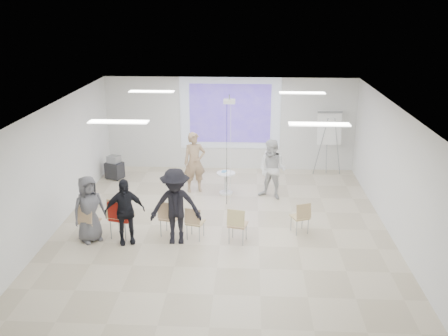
{
  "coord_description": "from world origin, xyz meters",
  "views": [
    {
      "loc": [
        0.63,
        -11.15,
        5.29
      ],
      "look_at": [
        0.0,
        0.8,
        1.25
      ],
      "focal_mm": 40.0,
      "sensor_mm": 36.0,
      "label": 1
    }
  ],
  "objects_px": {
    "chair_left_mid": "(119,215)",
    "audience_left": "(124,207)",
    "chair_center": "(194,221)",
    "audience_outer": "(89,205)",
    "chair_right_inner": "(237,223)",
    "chair_right_far": "(301,215)",
    "chair_far_left": "(87,219)",
    "chair_left_inner": "(169,216)",
    "laptop": "(170,216)",
    "player_left": "(194,158)",
    "player_right": "(272,166)",
    "av_cart": "(114,168)",
    "audience_mid": "(175,202)",
    "pedestal_table": "(226,182)",
    "flipchart_easel": "(329,129)"
  },
  "relations": [
    {
      "from": "chair_far_left",
      "to": "audience_outer",
      "type": "relative_size",
      "value": 0.5
    },
    {
      "from": "chair_left_inner",
      "to": "flipchart_easel",
      "type": "relative_size",
      "value": 0.44
    },
    {
      "from": "player_right",
      "to": "flipchart_easel",
      "type": "bearing_deg",
      "value": 75.17
    },
    {
      "from": "pedestal_table",
      "to": "laptop",
      "type": "relative_size",
      "value": 2.01
    },
    {
      "from": "chair_left_inner",
      "to": "audience_outer",
      "type": "height_order",
      "value": "audience_outer"
    },
    {
      "from": "chair_right_inner",
      "to": "audience_outer",
      "type": "xyz_separation_m",
      "value": [
        -3.37,
        -0.03,
        0.37
      ]
    },
    {
      "from": "player_right",
      "to": "chair_far_left",
      "type": "xyz_separation_m",
      "value": [
        -4.33,
        -2.82,
        -0.42
      ]
    },
    {
      "from": "audience_mid",
      "to": "flipchart_easel",
      "type": "bearing_deg",
      "value": 46.48
    },
    {
      "from": "chair_left_inner",
      "to": "laptop",
      "type": "bearing_deg",
      "value": 92.87
    },
    {
      "from": "chair_left_inner",
      "to": "av_cart",
      "type": "bearing_deg",
      "value": 134.83
    },
    {
      "from": "chair_center",
      "to": "laptop",
      "type": "xyz_separation_m",
      "value": [
        -0.6,
        0.23,
        0.01
      ]
    },
    {
      "from": "player_right",
      "to": "av_cart",
      "type": "height_order",
      "value": "player_right"
    },
    {
      "from": "chair_right_far",
      "to": "flipchart_easel",
      "type": "distance_m",
      "value": 4.61
    },
    {
      "from": "audience_mid",
      "to": "chair_right_inner",
      "type": "bearing_deg",
      "value": -2.3
    },
    {
      "from": "player_left",
      "to": "audience_mid",
      "type": "height_order",
      "value": "audience_mid"
    },
    {
      "from": "pedestal_table",
      "to": "chair_far_left",
      "type": "distance_m",
      "value": 4.33
    },
    {
      "from": "audience_outer",
      "to": "audience_left",
      "type": "bearing_deg",
      "value": -44.97
    },
    {
      "from": "player_right",
      "to": "chair_right_inner",
      "type": "relative_size",
      "value": 2.16
    },
    {
      "from": "av_cart",
      "to": "flipchart_easel",
      "type": "bearing_deg",
      "value": 28.8
    },
    {
      "from": "pedestal_table",
      "to": "flipchart_easel",
      "type": "distance_m",
      "value": 3.79
    },
    {
      "from": "chair_center",
      "to": "flipchart_easel",
      "type": "relative_size",
      "value": 0.39
    },
    {
      "from": "chair_right_far",
      "to": "audience_outer",
      "type": "height_order",
      "value": "audience_outer"
    },
    {
      "from": "pedestal_table",
      "to": "chair_left_inner",
      "type": "bearing_deg",
      "value": -113.25
    },
    {
      "from": "chair_center",
      "to": "av_cart",
      "type": "height_order",
      "value": "chair_center"
    },
    {
      "from": "player_right",
      "to": "audience_outer",
      "type": "bearing_deg",
      "value": -120.18
    },
    {
      "from": "chair_right_inner",
      "to": "audience_mid",
      "type": "xyz_separation_m",
      "value": [
        -1.38,
        -0.04,
        0.5
      ]
    },
    {
      "from": "player_right",
      "to": "chair_right_inner",
      "type": "bearing_deg",
      "value": -81.52
    },
    {
      "from": "chair_right_inner",
      "to": "chair_left_mid",
      "type": "bearing_deg",
      "value": -169.08
    },
    {
      "from": "chair_far_left",
      "to": "laptop",
      "type": "relative_size",
      "value": 2.68
    },
    {
      "from": "chair_left_mid",
      "to": "audience_left",
      "type": "xyz_separation_m",
      "value": [
        0.18,
        -0.19,
        0.29
      ]
    },
    {
      "from": "chair_right_far",
      "to": "audience_left",
      "type": "height_order",
      "value": "audience_left"
    },
    {
      "from": "player_left",
      "to": "chair_right_far",
      "type": "relative_size",
      "value": 2.5
    },
    {
      "from": "chair_center",
      "to": "chair_right_far",
      "type": "distance_m",
      "value": 2.53
    },
    {
      "from": "chair_right_inner",
      "to": "chair_center",
      "type": "bearing_deg",
      "value": -174.83
    },
    {
      "from": "pedestal_table",
      "to": "audience_outer",
      "type": "xyz_separation_m",
      "value": [
        -2.97,
        -3.1,
        0.51
      ]
    },
    {
      "from": "chair_right_far",
      "to": "chair_right_inner",
      "type": "bearing_deg",
      "value": 179.06
    },
    {
      "from": "chair_right_far",
      "to": "player_left",
      "type": "bearing_deg",
      "value": 114.76
    },
    {
      "from": "player_left",
      "to": "audience_mid",
      "type": "xyz_separation_m",
      "value": [
        -0.07,
        -3.26,
        0.02
      ]
    },
    {
      "from": "chair_right_inner",
      "to": "chair_right_far",
      "type": "bearing_deg",
      "value": 33.99
    },
    {
      "from": "audience_left",
      "to": "flipchart_easel",
      "type": "relative_size",
      "value": 0.86
    },
    {
      "from": "chair_center",
      "to": "chair_right_inner",
      "type": "bearing_deg",
      "value": 6.61
    },
    {
      "from": "chair_left_inner",
      "to": "chair_right_far",
      "type": "distance_m",
      "value": 3.12
    },
    {
      "from": "chair_center",
      "to": "audience_outer",
      "type": "relative_size",
      "value": 0.46
    },
    {
      "from": "player_right",
      "to": "flipchart_easel",
      "type": "relative_size",
      "value": 0.91
    },
    {
      "from": "chair_left_inner",
      "to": "audience_left",
      "type": "height_order",
      "value": "audience_left"
    },
    {
      "from": "player_left",
      "to": "chair_left_inner",
      "type": "distance_m",
      "value": 3.01
    },
    {
      "from": "chair_left_mid",
      "to": "audience_left",
      "type": "height_order",
      "value": "audience_left"
    },
    {
      "from": "chair_left_inner",
      "to": "audience_mid",
      "type": "xyz_separation_m",
      "value": [
        0.22,
        -0.31,
        0.48
      ]
    },
    {
      "from": "player_right",
      "to": "chair_far_left",
      "type": "height_order",
      "value": "player_right"
    },
    {
      "from": "player_right",
      "to": "chair_center",
      "type": "distance_m",
      "value": 3.3
    }
  ]
}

